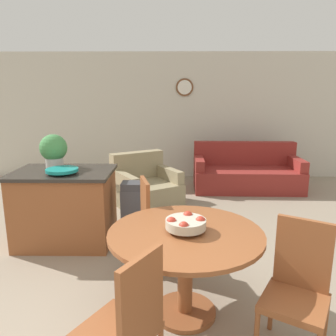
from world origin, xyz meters
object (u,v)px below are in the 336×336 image
at_px(teal_bowl, 62,170).
at_px(potted_plant, 54,150).
at_px(dining_table, 185,251).
at_px(dining_chair_near_right, 298,284).
at_px(trash_bin, 134,212).
at_px(couch, 246,174).
at_px(kitchen_island, 65,207).
at_px(armchair, 145,188).
at_px(dining_chair_far_side, 156,220).
at_px(dining_chair_near_left, 127,322).
at_px(fruit_bowl, 186,223).

xyz_separation_m(teal_bowl, potted_plant, (-0.21, 0.35, 0.18)).
distance_m(dining_table, dining_chair_near_right, 0.86).
bearing_deg(teal_bowl, trash_bin, 15.41).
height_order(potted_plant, couch, potted_plant).
relative_size(dining_table, teal_bowl, 3.39).
distance_m(kitchen_island, armchair, 1.69).
distance_m(dining_table, kitchen_island, 1.99).
bearing_deg(teal_bowl, armchair, 62.20).
relative_size(dining_chair_far_side, potted_plant, 2.32).
xyz_separation_m(dining_table, teal_bowl, (-1.39, 1.23, 0.38)).
relative_size(dining_chair_far_side, kitchen_island, 0.81).
distance_m(trash_bin, couch, 3.05).
bearing_deg(trash_bin, dining_chair_far_side, -64.63).
bearing_deg(teal_bowl, dining_chair_near_left, -63.23).
height_order(dining_table, teal_bowl, teal_bowl).
bearing_deg(dining_chair_near_right, armchair, -36.19).
bearing_deg(armchair, potted_plant, -162.03).
bearing_deg(couch, dining_chair_near_right, -96.60).
xyz_separation_m(dining_chair_far_side, fruit_bowl, (0.28, -0.81, 0.30)).
bearing_deg(dining_chair_near_right, kitchen_island, -7.35).
xyz_separation_m(dining_chair_far_side, teal_bowl, (-1.10, 0.42, 0.44)).
height_order(fruit_bowl, teal_bowl, teal_bowl).
bearing_deg(teal_bowl, potted_plant, 120.98).
height_order(couch, armchair, couch).
distance_m(dining_chair_far_side, armchair, 2.03).
height_order(dining_chair_far_side, fruit_bowl, dining_chair_far_side).
height_order(dining_chair_far_side, couch, dining_chair_far_side).
relative_size(dining_table, couch, 0.61).
bearing_deg(dining_table, dining_chair_near_left, -115.72).
xyz_separation_m(dining_chair_near_right, potted_plant, (-2.37, 1.96, 0.63)).
xyz_separation_m(teal_bowl, trash_bin, (0.80, 0.22, -0.58)).
xyz_separation_m(dining_chair_near_right, couch, (0.57, 4.18, -0.22)).
xyz_separation_m(dining_chair_near_left, dining_chair_near_right, (1.15, 0.40, 0.00)).
distance_m(kitchen_island, couch, 3.69).
bearing_deg(potted_plant, dining_chair_near_right, -39.50).
bearing_deg(teal_bowl, dining_chair_far_side, -20.89).
bearing_deg(dining_chair_near_left, couch, 10.54).
relative_size(dining_chair_near_left, couch, 0.47).
bearing_deg(trash_bin, dining_chair_near_right, -53.27).
distance_m(dining_table, fruit_bowl, 0.24).
height_order(dining_chair_near_left, trash_bin, dining_chair_near_left).
bearing_deg(kitchen_island, fruit_bowl, -43.99).
relative_size(dining_chair_near_right, fruit_bowl, 2.97).
relative_size(potted_plant, couch, 0.20).
bearing_deg(dining_chair_near_left, kitchen_island, 57.21).
bearing_deg(trash_bin, fruit_bowl, -67.98).
bearing_deg(dining_chair_far_side, couch, 137.54).
relative_size(kitchen_island, potted_plant, 2.85).
xyz_separation_m(dining_chair_far_side, couch, (1.63, 2.99, -0.22)).
relative_size(dining_table, dining_chair_near_right, 1.30).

